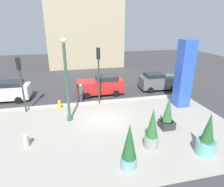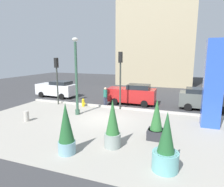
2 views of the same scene
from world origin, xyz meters
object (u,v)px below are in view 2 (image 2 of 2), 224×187
Objects in this scene: lamp_post at (76,78)px; car_passing_lane at (132,94)px; potted_plant_near_right at (66,130)px; traffic_light_corner at (57,73)px; potted_plant_near_left at (113,126)px; car_intersection at (57,89)px; potted_plant_by_pillar at (166,148)px; concrete_bollard at (26,116)px; traffic_light_far_side at (120,71)px; fire_hydrant at (83,103)px; art_pillar_blue at (213,84)px; pedestrian_on_sidewalk at (105,96)px; potted_plant_mid_plaza at (156,122)px; car_curb_east at (203,99)px.

lamp_post is 6.16m from car_passing_lane.
traffic_light_corner is at bearing 127.60° from potted_plant_near_right.
potted_plant_near_left reaches higher than car_intersection.
traffic_light_corner is 7.42m from car_passing_lane.
potted_plant_by_pillar is (7.29, -5.60, -1.91)m from lamp_post.
car_passing_lane is (5.77, 7.62, 0.60)m from concrete_bollard.
traffic_light_far_side reaches higher than potted_plant_near_right.
potted_plant_by_pillar is at bearing -23.93° from potted_plant_near_left.
car_passing_lane is at bearing 56.85° from lamp_post.
fire_hydrant is 4.74m from car_passing_lane.
potted_plant_near_left is (-4.98, -5.12, -1.70)m from art_pillar_blue.
car_intersection is 8.90m from car_passing_lane.
pedestrian_on_sidewalk is at bearing 10.71° from traffic_light_corner.
art_pillar_blue is 3.16× the size of pedestrian_on_sidewalk.
potted_plant_near_right is at bearing -177.73° from potted_plant_by_pillar.
car_intersection reaches higher than concrete_bollard.
car_curb_east is (2.97, 7.68, -0.08)m from potted_plant_mid_plaza.
car_intersection is at bearing 136.76° from potted_plant_near_left.
traffic_light_far_side is 6.16m from traffic_light_corner.
car_curb_east is (4.90, 9.47, -0.19)m from potted_plant_near_left.
traffic_light_far_side is at bearing 46.02° from concrete_bollard.
car_curb_east is (6.71, 10.85, -0.26)m from potted_plant_near_right.
potted_plant_near_right is at bearing -92.28° from car_passing_lane.
concrete_bollard is at bearing 163.73° from potted_plant_by_pillar.
fire_hydrant is 0.16× the size of car_intersection.
pedestrian_on_sidewalk is (-2.09, -1.72, 0.03)m from car_passing_lane.
fire_hydrant is (-10.33, 1.66, -2.45)m from art_pillar_blue.
potted_plant_mid_plaza is at bearing -21.82° from lamp_post.
traffic_light_far_side reaches higher than car_intersection.
concrete_bollard is 5.75m from traffic_light_corner.
art_pillar_blue is 6.97m from potted_plant_by_pillar.
lamp_post is 6.63m from potted_plant_near_right.
car_passing_lane is (-1.38, 9.29, -0.15)m from potted_plant_near_left.
car_intersection is (-12.20, 7.87, -0.08)m from potted_plant_mid_plaza.
pedestrian_on_sidewalk is at bearing -167.26° from car_curb_east.
pedestrian_on_sidewalk is at bearing 22.95° from fire_hydrant.
car_passing_lane is (0.52, 2.17, -2.34)m from traffic_light_far_side.
potted_plant_near_left is 8.33m from pedestrian_on_sidewalk.
car_intersection is (-12.98, 10.86, -0.05)m from potted_plant_by_pillar.
lamp_post is 1.05× the size of art_pillar_blue.
car_passing_lane is 2.71m from pedestrian_on_sidewalk.
art_pillar_blue is 2.28× the size of potted_plant_by_pillar.
car_intersection is at bearing 111.36° from concrete_bollard.
traffic_light_far_side is at bearing 104.93° from potted_plant_near_left.
potted_plant_near_right is 4.90m from potted_plant_mid_plaza.
potted_plant_by_pillar is at bearing 2.27° from potted_plant_near_right.
art_pillar_blue reaches higher than potted_plant_near_left.
traffic_light_far_side is at bearing 5.57° from fire_hydrant.
fire_hydrant is 0.17× the size of traffic_light_corner.
concrete_bollard is (-2.57, -2.72, -2.52)m from lamp_post.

